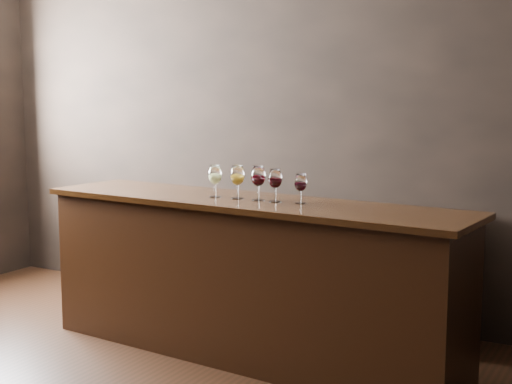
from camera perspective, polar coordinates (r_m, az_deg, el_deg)
The scene contains 9 objects.
room_shell at distance 3.93m, azimuth -19.03°, elevation 9.95°, with size 5.02×4.52×2.81m.
bar_counter at distance 4.48m, azimuth -0.72°, elevation -7.15°, with size 2.74×0.59×0.96m, color black.
bar_top at distance 4.38m, azimuth -0.73°, elevation -0.83°, with size 2.83×0.66×0.04m, color black.
back_bar_shelf at distance 5.21m, azimuth 2.79°, elevation -5.52°, with size 2.44×0.40×0.88m, color black.
glass_white at distance 4.47m, azimuth -3.30°, elevation 1.34°, with size 0.09×0.09×0.20m.
glass_amber at distance 4.40m, azimuth -1.49°, elevation 1.29°, with size 0.09×0.09×0.21m.
glass_red_a at distance 4.33m, azimuth 0.18°, elevation 1.23°, with size 0.09×0.09×0.21m.
glass_red_b at distance 4.26m, azimuth 1.54°, elevation 1.04°, with size 0.09×0.09×0.20m.
glass_red_c at distance 4.21m, azimuth 3.59°, elevation 0.71°, with size 0.08×0.08×0.18m.
Camera 1 is at (2.71, -2.49, 1.63)m, focal length 50.00 mm.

